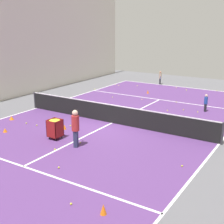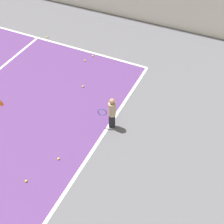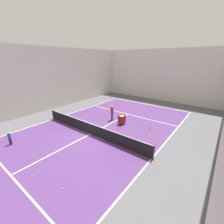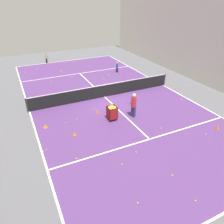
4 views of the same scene
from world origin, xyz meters
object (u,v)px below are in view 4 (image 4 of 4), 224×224
Objects in this scene: tennis_net at (104,91)px; player_near_baseline at (46,57)px; coach_at_net at (134,104)px; training_cone_0 at (45,126)px; ball_cart at (112,110)px; child_midcourt at (117,66)px; training_cone_1 at (97,111)px.

player_near_baseline reaches higher than tennis_net.
coach_at_net is (-2.80, 15.46, 0.29)m from player_near_baseline.
tennis_net is at bearing -6.17° from player_near_baseline.
training_cone_0 is at bearing -28.61° from player_near_baseline.
coach_at_net reaches higher than ball_cart.
training_cone_1 is at bearing -69.56° from child_midcourt.
training_cone_0 is at bearing 26.39° from tennis_net.
player_near_baseline is 8.97m from child_midcourt.
coach_at_net is at bearing 97.08° from tennis_net.
ball_cart is (1.46, -0.26, -0.29)m from coach_at_net.
player_near_baseline is 1.24× the size of ball_cart.
ball_cart reaches higher than training_cone_0.
coach_at_net reaches higher than tennis_net.
training_cone_1 is (1.52, 2.20, -0.42)m from tennis_net.
coach_at_net is at bearing 142.38° from training_cone_1.
ball_cart is 4.30m from training_cone_0.
training_cone_0 is at bearing -12.39° from ball_cart.
coach_at_net is at bearing 168.21° from training_cone_0.
training_cone_0 is (5.62, -1.17, -0.87)m from coach_at_net.
tennis_net reaches higher than training_cone_1.
training_cone_1 is (5.19, 7.25, -0.51)m from child_midcourt.
training_cone_1 is (-3.63, -0.36, 0.02)m from training_cone_0.
coach_at_net reaches higher than training_cone_1.
player_near_baseline is 4.61× the size of training_cone_0.
child_midcourt reaches higher than ball_cart.
tennis_net is 49.75× the size of training_cone_1.
ball_cart is at bearing 167.61° from training_cone_0.
child_midcourt is 1.14× the size of ball_cart.
ball_cart is (-1.34, 15.20, -0.00)m from player_near_baseline.
tennis_net is 6.24m from child_midcourt.
coach_at_net is (-0.46, 3.73, 0.43)m from tennis_net.
player_near_baseline is 1.09× the size of child_midcourt.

